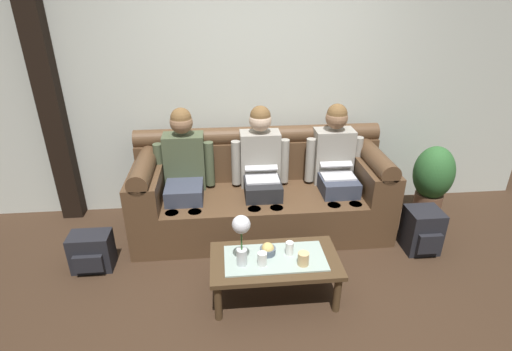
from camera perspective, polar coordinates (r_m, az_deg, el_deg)
name	(u,v)px	position (r m, az deg, el deg)	size (l,w,h in m)	color
ground_plane	(277,308)	(3.17, 3.00, -18.51)	(14.00, 14.00, 0.00)	#382619
back_wall_patterned	(256,71)	(4.04, -0.02, 14.83)	(6.00, 0.12, 2.90)	silver
timber_pillar	(45,77)	(4.21, -28.12, 12.37)	(0.20, 0.20, 2.90)	black
couch	(261,193)	(3.90, 0.71, -2.51)	(2.41, 0.88, 0.96)	#513823
person_left	(184,169)	(3.76, -10.32, 0.92)	(0.56, 0.67, 1.22)	#383D4C
person_middle	(261,166)	(3.77, 0.74, 1.35)	(0.56, 0.67, 1.22)	#232326
person_right	(336,163)	(3.90, 11.40, 1.74)	(0.56, 0.67, 1.22)	#383D4C
coffee_table	(275,263)	(3.08, 2.74, -12.52)	(0.98, 0.52, 0.36)	#47331E
flower_vase	(241,233)	(2.83, -2.12, -8.29)	(0.13, 0.13, 0.41)	silver
snack_bowl	(268,250)	(3.06, 1.71, -10.65)	(0.12, 0.12, 0.10)	#4C5666
cup_near_left	(303,259)	(2.97, 6.85, -11.84)	(0.08, 0.08, 0.10)	#DBB77A
cup_near_right	(262,259)	(2.95, 0.90, -11.92)	(0.07, 0.07, 0.10)	white
cup_far_center	(289,248)	(3.06, 4.85, -10.39)	(0.06, 0.06, 0.11)	white
backpack_left	(92,252)	(3.70, -22.62, -10.15)	(0.34, 0.26, 0.33)	black
backpack_right	(422,231)	(3.92, 22.83, -7.35)	(0.30, 0.32, 0.41)	black
potted_plant	(433,179)	(4.42, 24.12, -0.44)	(0.40, 0.40, 0.78)	brown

